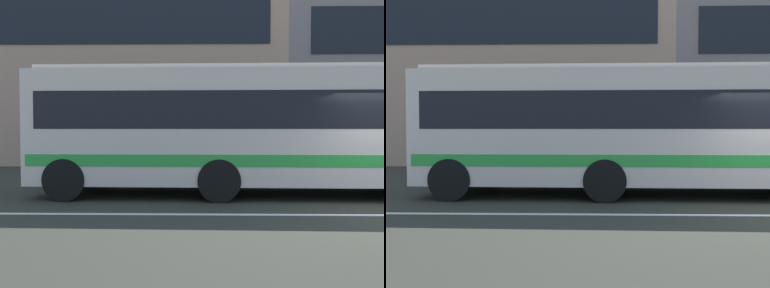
# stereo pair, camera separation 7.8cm
# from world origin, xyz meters

# --- Properties ---
(hedge_row_far) EXTENTS (18.10, 1.10, 1.06)m
(hedge_row_far) POSITION_xyz_m (2.03, 6.56, 0.53)
(hedge_row_far) COLOR #2C662A
(hedge_row_far) RESTS_ON ground_plane
(apartment_block_left) EXTENTS (20.67, 8.91, 11.47)m
(apartment_block_left) POSITION_xyz_m (-10.67, 15.06, 5.74)
(apartment_block_left) COLOR tan
(apartment_block_left) RESTS_ON ground_plane
(transit_bus) EXTENTS (10.60, 2.89, 3.22)m
(transit_bus) POSITION_xyz_m (-3.17, 2.59, 1.77)
(transit_bus) COLOR beige
(transit_bus) RESTS_ON ground_plane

